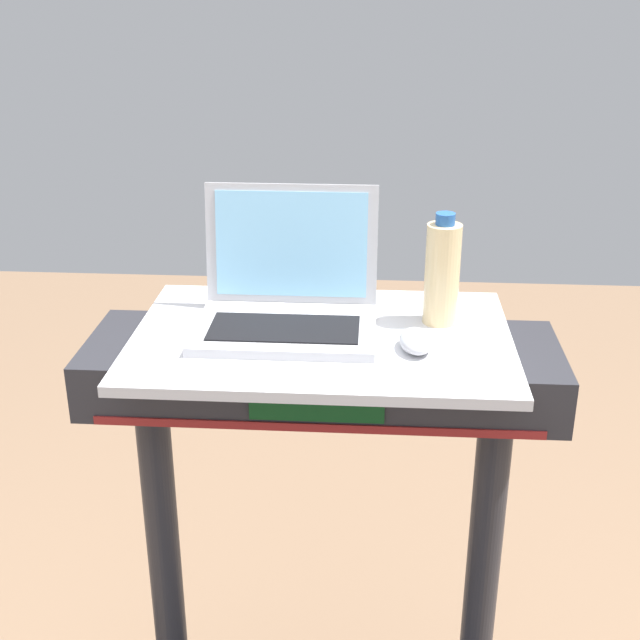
# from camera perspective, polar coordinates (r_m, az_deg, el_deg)

# --- Properties ---
(desk_board) EXTENTS (0.71, 0.48, 0.02)m
(desk_board) POSITION_cam_1_polar(r_m,az_deg,el_deg) (1.59, 0.12, -1.29)
(desk_board) COLOR silver
(desk_board) RESTS_ON treadmill_base
(laptop) EXTENTS (0.34, 0.27, 0.25)m
(laptop) POSITION_cam_1_polar(r_m,az_deg,el_deg) (1.61, -2.22, 1.34)
(laptop) COLOR #B7B7BC
(laptop) RESTS_ON desk_board
(computer_mouse) EXTENTS (0.07, 0.10, 0.03)m
(computer_mouse) POSITION_cam_1_polar(r_m,az_deg,el_deg) (1.53, 6.51, -1.42)
(computer_mouse) COLOR #B2B2B7
(computer_mouse) RESTS_ON desk_board
(water_bottle) EXTENTS (0.07, 0.07, 0.22)m
(water_bottle) POSITION_cam_1_polar(r_m,az_deg,el_deg) (1.62, 8.26, 3.19)
(water_bottle) COLOR beige
(water_bottle) RESTS_ON desk_board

